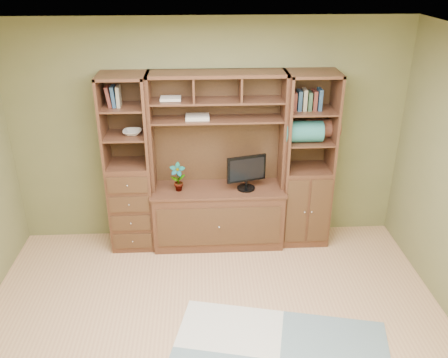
{
  "coord_description": "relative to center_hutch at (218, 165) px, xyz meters",
  "views": [
    {
      "loc": [
        -0.09,
        -3.14,
        3.17
      ],
      "look_at": [
        0.13,
        1.2,
        1.1
      ],
      "focal_mm": 38.0,
      "sensor_mm": 36.0,
      "label": 1
    }
  ],
  "objects": [
    {
      "name": "room",
      "position": [
        -0.09,
        -1.73,
        0.28
      ],
      "size": [
        4.6,
        4.1,
        2.64
      ],
      "color": "tan",
      "rests_on": "ground"
    },
    {
      "name": "center_hutch",
      "position": [
        0.0,
        0.0,
        0.0
      ],
      "size": [
        1.54,
        0.53,
        2.05
      ],
      "primitive_type": "cube",
      "color": "#4E2B1B",
      "rests_on": "ground"
    },
    {
      "name": "left_tower",
      "position": [
        -1.0,
        0.04,
        0.0
      ],
      "size": [
        0.5,
        0.45,
        2.05
      ],
      "primitive_type": "cube",
      "color": "#4E2B1B",
      "rests_on": "ground"
    },
    {
      "name": "right_tower",
      "position": [
        1.02,
        0.04,
        0.0
      ],
      "size": [
        0.55,
        0.45,
        2.05
      ],
      "primitive_type": "cube",
      "color": "#4E2B1B",
      "rests_on": "ground"
    },
    {
      "name": "monitor",
      "position": [
        0.32,
        -0.03,
        -0.01
      ],
      "size": [
        0.5,
        0.32,
        0.56
      ],
      "primitive_type": "cube",
      "rotation": [
        0.0,
        0.0,
        0.27
      ],
      "color": "black",
      "rests_on": "center_hutch"
    },
    {
      "name": "orchid",
      "position": [
        -0.46,
        -0.03,
        -0.13
      ],
      "size": [
        0.18,
        0.12,
        0.33
      ],
      "primitive_type": "imported",
      "color": "#A45037",
      "rests_on": "center_hutch"
    },
    {
      "name": "magazines",
      "position": [
        -0.22,
        0.09,
        0.54
      ],
      "size": [
        0.26,
        0.19,
        0.04
      ],
      "primitive_type": "cube",
      "color": "beige",
      "rests_on": "center_hutch"
    },
    {
      "name": "bowl",
      "position": [
        -0.93,
        0.04,
        0.39
      ],
      "size": [
        0.2,
        0.2,
        0.05
      ],
      "primitive_type": "imported",
      "color": "silver",
      "rests_on": "left_tower"
    },
    {
      "name": "blanket_teal",
      "position": [
        0.95,
        -0.01,
        0.38
      ],
      "size": [
        0.4,
        0.23,
        0.23
      ],
      "primitive_type": "cube",
      "color": "#2B736D",
      "rests_on": "right_tower"
    },
    {
      "name": "blanket_red",
      "position": [
        1.18,
        0.12,
        0.37
      ],
      "size": [
        0.38,
        0.21,
        0.21
      ],
      "primitive_type": "cube",
      "color": "brown",
      "rests_on": "right_tower"
    }
  ]
}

